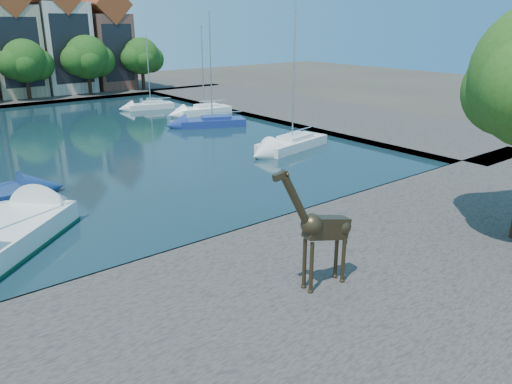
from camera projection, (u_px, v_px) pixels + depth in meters
ground at (271, 228)px, 25.68m from camera, size 160.00×160.00×0.00m
water_basin at (94, 143)px, 43.43m from camera, size 38.00×50.00×0.08m
near_quay at (381, 274)px, 20.42m from camera, size 50.00×14.00×0.50m
far_quay at (3, 98)px, 67.06m from camera, size 60.00×16.00×0.50m
right_quay at (302, 110)px, 58.07m from camera, size 14.00×52.00×0.50m
townhouse_east_inner at (10, 40)px, 65.79m from camera, size 5.94×9.18×15.79m
townhouse_east_mid at (60, 36)px, 69.49m from camera, size 6.43×9.18×16.65m
townhouse_east_end at (105, 42)px, 73.64m from camera, size 5.44×9.18×14.43m
far_tree_mid_east at (26, 62)px, 62.63m from camera, size 7.02×5.40×7.52m
far_tree_east at (88, 59)px, 67.30m from camera, size 7.54×5.80×7.84m
far_tree_far_east at (142, 57)px, 72.05m from camera, size 6.76×5.20×7.36m
giraffe_statue at (321, 228)px, 18.25m from camera, size 3.41×0.77×4.86m
sailboat_right_a at (292, 141)px, 41.07m from camera, size 7.19×3.67×12.15m
sailboat_right_b at (212, 121)px, 49.84m from camera, size 6.80×4.59×10.87m
sailboat_right_c at (204, 109)px, 56.16m from camera, size 6.23×2.72×9.53m
sailboat_right_d at (151, 105)px, 59.69m from camera, size 5.59×2.92×8.48m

